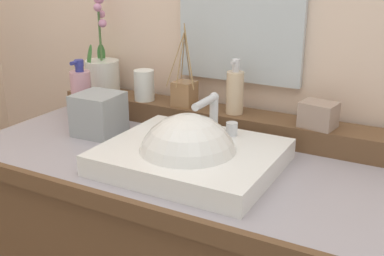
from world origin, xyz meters
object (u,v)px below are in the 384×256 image
potted_plant (102,69)px  reed_diffuser (184,92)px  sink_basin (189,161)px  tumbler_cup (144,85)px  trinket_box (318,115)px  tissue_box (99,114)px  soap_bar (171,124)px  lotion_bottle (82,95)px  soap_dispenser (235,91)px

potted_plant → reed_diffuser: potted_plant is taller
sink_basin → tumbler_cup: size_ratio=4.35×
potted_plant → trinket_box: (0.77, -0.02, -0.04)m
tumbler_cup → tissue_box: bearing=-103.4°
sink_basin → tumbler_cup: (-0.32, 0.28, 0.10)m
sink_basin → reed_diffuser: 0.34m
tissue_box → trinket_box: bearing=16.9°
potted_plant → tumbler_cup: (0.19, -0.02, -0.03)m
potted_plant → soap_bar: bearing=-25.6°
tumbler_cup → lotion_bottle: bearing=-145.6°
soap_dispenser → lotion_bottle: (-0.49, -0.13, -0.05)m
lotion_bottle → tissue_box: bearing=-28.6°
reed_diffuser → trinket_box: bearing=-0.4°
sink_basin → soap_bar: sink_basin is taller
reed_diffuser → trinket_box: size_ratio=2.77×
lotion_bottle → potted_plant: bearing=99.4°
soap_bar → tumbler_cup: 0.26m
soap_bar → trinket_box: trinket_box is taller
sink_basin → reed_diffuser: size_ratio=1.69×
sink_basin → lotion_bottle: (-0.49, 0.16, 0.07)m
tumbler_cup → reed_diffuser: size_ratio=0.39×
soap_dispenser → trinket_box: soap_dispenser is taller
trinket_box → lotion_bottle: bearing=-161.5°
sink_basin → potted_plant: potted_plant is taller
potted_plant → lotion_bottle: bearing=-80.6°
soap_dispenser → lotion_bottle: 0.51m
potted_plant → tissue_box: size_ratio=2.76×
trinket_box → tissue_box: (-0.62, -0.19, -0.04)m
reed_diffuser → tissue_box: size_ratio=1.99×
sink_basin → trinket_box: bearing=48.1°
tissue_box → reed_diffuser: bearing=44.8°
reed_diffuser → lotion_bottle: 0.34m
sink_basin → tumbler_cup: 0.44m
tissue_box → soap_dispenser: bearing=28.1°
sink_basin → potted_plant: size_ratio=1.22×
tumbler_cup → reed_diffuser: 0.15m
soap_bar → tumbler_cup: bearing=140.9°
potted_plant → reed_diffuser: bearing=-3.0°
soap_bar → potted_plant: potted_plant is taller
soap_dispenser → lotion_bottle: bearing=-165.6°
soap_bar → tumbler_cup: size_ratio=0.70×
soap_bar → tumbler_cup: tumbler_cup is taller
reed_diffuser → tissue_box: reed_diffuser is taller
potted_plant → reed_diffuser: size_ratio=1.39×
lotion_bottle → tissue_box: 0.14m
soap_bar → soap_dispenser: soap_dispenser is taller
reed_diffuser → trinket_box: 0.43m
soap_bar → reed_diffuser: size_ratio=0.27×
soap_bar → trinket_box: (0.37, 0.17, 0.04)m
tissue_box → potted_plant: bearing=125.5°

